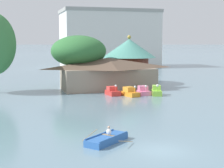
# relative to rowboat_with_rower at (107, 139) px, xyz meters

# --- Properties ---
(ground_plane) EXTENTS (2000.00, 2000.00, 0.00)m
(ground_plane) POSITION_rel_rowboat_with_rower_xyz_m (3.21, -3.11, -0.29)
(ground_plane) COLOR slate
(rowboat_with_rower) EXTENTS (4.05, 4.00, 1.29)m
(rowboat_with_rower) POSITION_rel_rowboat_with_rower_xyz_m (0.00, 0.00, 0.00)
(rowboat_with_rower) COLOR #2D60AD
(rowboat_with_rower) RESTS_ON ground
(pedal_boat_red) EXTENTS (1.88, 2.85, 1.71)m
(pedal_boat_red) POSITION_rel_rowboat_with_rower_xyz_m (7.46, 24.33, 0.23)
(pedal_boat_red) COLOR red
(pedal_boat_red) RESTS_ON ground
(pedal_boat_orange) EXTENTS (2.27, 3.21, 1.65)m
(pedal_boat_orange) POSITION_rel_rowboat_with_rower_xyz_m (9.66, 22.82, 0.24)
(pedal_boat_orange) COLOR orange
(pedal_boat_orange) RESTS_ON ground
(pedal_boat_pink) EXTENTS (1.67, 2.59, 1.57)m
(pedal_boat_pink) POSITION_rel_rowboat_with_rower_xyz_m (12.07, 23.53, 0.23)
(pedal_boat_pink) COLOR pink
(pedal_boat_pink) RESTS_ON ground
(pedal_boat_lime) EXTENTS (2.12, 3.05, 1.80)m
(pedal_boat_lime) POSITION_rel_rowboat_with_rower_xyz_m (13.78, 22.51, 0.30)
(pedal_boat_lime) COLOR #8CCC3F
(pedal_boat_lime) RESTS_ON ground
(boathouse) EXTENTS (16.20, 8.22, 5.29)m
(boathouse) POSITION_rel_rowboat_with_rower_xyz_m (8.49, 30.67, 2.49)
(boathouse) COLOR gray
(boathouse) RESTS_ON ground
(green_roof_pavilion) EXTENTS (10.09, 10.09, 9.16)m
(green_roof_pavilion) POSITION_rel_rowboat_with_rower_xyz_m (14.49, 37.55, 4.64)
(green_roof_pavilion) COLOR brown
(green_roof_pavilion) RESTS_ON ground
(shoreline_tree_mid) EXTENTS (9.37, 9.37, 9.03)m
(shoreline_tree_mid) POSITION_rel_rowboat_with_rower_xyz_m (4.12, 33.64, 6.08)
(shoreline_tree_mid) COLOR brown
(shoreline_tree_mid) RESTS_ON ground
(background_building_block) EXTENTS (29.75, 16.19, 17.76)m
(background_building_block) POSITION_rel_rowboat_with_rower_xyz_m (23.12, 82.88, 8.61)
(background_building_block) COLOR silver
(background_building_block) RESTS_ON ground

